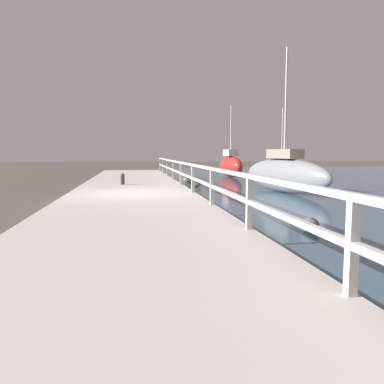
{
  "coord_description": "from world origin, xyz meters",
  "views": [
    {
      "loc": [
        0.04,
        -12.96,
        1.7
      ],
      "look_at": [
        1.62,
        -2.96,
        0.65
      ],
      "focal_mm": 35.0,
      "sensor_mm": 36.0,
      "label": 1
    }
  ],
  "objects_px": {
    "mooring_bollard": "(123,179)",
    "sailboat_navy": "(282,165)",
    "sailboat_gray": "(284,174)",
    "sailboat_red": "(231,165)"
  },
  "relations": [
    {
      "from": "sailboat_red",
      "to": "sailboat_navy",
      "type": "xyz_separation_m",
      "value": [
        4.35,
        1.27,
        -0.05
      ]
    },
    {
      "from": "mooring_bollard",
      "to": "sailboat_navy",
      "type": "height_order",
      "value": "sailboat_navy"
    },
    {
      "from": "mooring_bollard",
      "to": "sailboat_navy",
      "type": "distance_m",
      "value": 15.71
    },
    {
      "from": "mooring_bollard",
      "to": "sailboat_navy",
      "type": "bearing_deg",
      "value": 41.82
    },
    {
      "from": "sailboat_gray",
      "to": "sailboat_red",
      "type": "distance_m",
      "value": 10.63
    },
    {
      "from": "mooring_bollard",
      "to": "sailboat_red",
      "type": "xyz_separation_m",
      "value": [
        7.35,
        9.2,
        0.26
      ]
    },
    {
      "from": "sailboat_gray",
      "to": "sailboat_navy",
      "type": "xyz_separation_m",
      "value": [
        4.79,
        11.89,
        -0.03
      ]
    },
    {
      "from": "sailboat_gray",
      "to": "sailboat_red",
      "type": "bearing_deg",
      "value": 75.61
    },
    {
      "from": "mooring_bollard",
      "to": "sailboat_red",
      "type": "height_order",
      "value": "sailboat_red"
    },
    {
      "from": "mooring_bollard",
      "to": "sailboat_red",
      "type": "relative_size",
      "value": 0.1
    }
  ]
}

